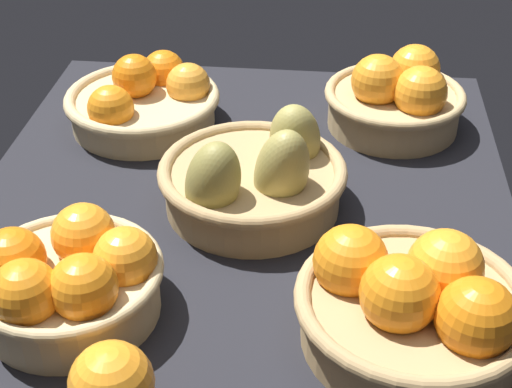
# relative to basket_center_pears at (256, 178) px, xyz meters

# --- Properties ---
(market_tray) EXTENTS (0.84, 0.72, 0.03)m
(market_tray) POSITION_rel_basket_center_pears_xyz_m (-0.00, -0.02, -0.06)
(market_tray) COLOR black
(market_tray) RESTS_ON ground
(basket_center_pears) EXTENTS (0.25, 0.25, 0.14)m
(basket_center_pears) POSITION_rel_basket_center_pears_xyz_m (0.00, 0.00, 0.00)
(basket_center_pears) COLOR tan
(basket_center_pears) RESTS_ON market_tray
(basket_far_right) EXTENTS (0.25, 0.25, 0.12)m
(basket_far_right) POSITION_rel_basket_center_pears_xyz_m (0.22, 0.19, 0.00)
(basket_far_right) COLOR tan
(basket_far_right) RESTS_ON market_tray
(basket_far_left) EXTENTS (0.21, 0.21, 0.12)m
(basket_far_left) POSITION_rel_basket_center_pears_xyz_m (-0.24, 0.19, 0.00)
(basket_far_left) COLOR tan
(basket_far_left) RESTS_ON market_tray
(basket_near_left) EXTENTS (0.24, 0.24, 0.11)m
(basket_near_left) POSITION_rel_basket_center_pears_xyz_m (-0.21, -0.19, -0.01)
(basket_near_left) COLOR tan
(basket_near_left) RESTS_ON market_tray
(basket_near_right) EXTENTS (0.21, 0.21, 0.11)m
(basket_near_right) POSITION_rel_basket_center_pears_xyz_m (0.22, -0.18, 0.00)
(basket_near_right) COLOR tan
(basket_near_right) RESTS_ON market_tray
(loose_orange_front_gap) EXTENTS (0.08, 0.08, 0.08)m
(loose_orange_front_gap) POSITION_rel_basket_center_pears_xyz_m (0.35, -0.10, -0.01)
(loose_orange_front_gap) COLOR orange
(loose_orange_front_gap) RESTS_ON market_tray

